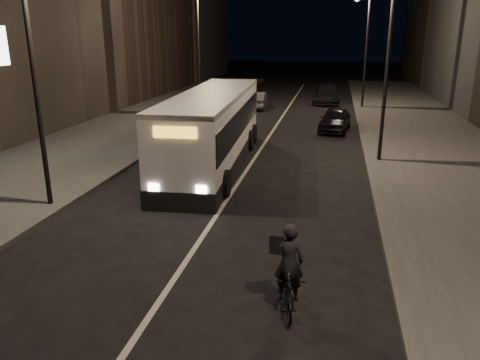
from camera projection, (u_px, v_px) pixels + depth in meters
The scene contains 12 objects.
ground at pixel (170, 285), 10.84m from camera, with size 180.00×180.00×0.00m, color black.
sidewalk_right at pixel (438, 153), 22.31m from camera, with size 7.00×70.00×0.16m, color #353533.
sidewalk_left at pixel (108, 138), 25.50m from camera, with size 7.00×70.00×0.16m, color #353533.
streetlight_right_mid at pixel (383, 38), 19.44m from camera, with size 1.20×0.44×8.12m.
streetlight_right_far at pixel (364, 36), 34.40m from camera, with size 1.20×0.44×8.12m.
streetlight_left_near at pixel (37, 41), 13.96m from camera, with size 1.20×0.44×8.12m.
streetlight_left_far at pixel (202, 36), 30.79m from camera, with size 1.20×0.44×8.12m.
city_bus at pixel (213, 126), 20.23m from camera, with size 3.28×11.93×3.18m.
cyclist_on_bicycle at pixel (289, 281), 9.68m from camera, with size 0.89×1.83×2.01m.
car_near at pixel (335, 119), 27.65m from camera, with size 1.61×4.00×1.36m, color black.
car_mid at pixel (257, 100), 35.93m from camera, with size 1.36×3.90×1.28m, color #333436.
car_far at pixel (327, 94), 38.62m from camera, with size 2.01×4.94×1.43m, color black.
Camera 1 is at (3.47, -9.10, 5.58)m, focal length 35.00 mm.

